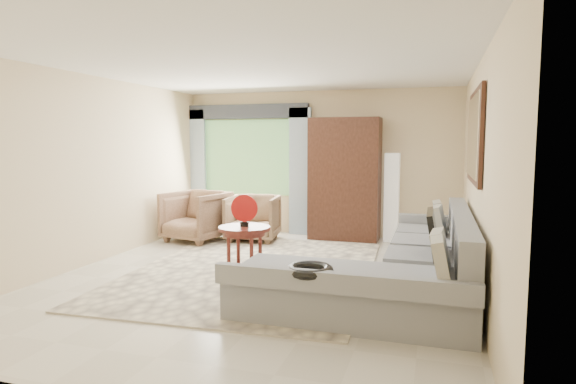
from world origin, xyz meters
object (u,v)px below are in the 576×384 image
(sectional_sofa, at_px, (407,270))
(tv_screen, at_px, (433,233))
(coffee_table, at_px, (245,251))
(potted_plant, at_px, (187,219))
(armchair_left, at_px, (196,216))
(floor_lamp, at_px, (392,197))
(armchair_right, at_px, (253,218))
(armoire, at_px, (345,179))

(sectional_sofa, xyz_separation_m, tv_screen, (0.27, -0.05, 0.44))
(coffee_table, distance_m, potted_plant, 3.14)
(armchair_left, bearing_deg, potted_plant, 144.10)
(sectional_sofa, xyz_separation_m, armchair_left, (-3.61, 1.95, 0.15))
(coffee_table, xyz_separation_m, floor_lamp, (1.55, 2.82, 0.41))
(armchair_right, bearing_deg, armchair_left, -169.89)
(armoire, bearing_deg, armchair_right, -156.03)
(coffee_table, distance_m, armchair_right, 2.23)
(potted_plant, bearing_deg, sectional_sofa, -31.32)
(armchair_left, relative_size, potted_plant, 1.77)
(tv_screen, relative_size, armoire, 0.35)
(sectional_sofa, bearing_deg, potted_plant, 148.68)
(potted_plant, height_order, floor_lamp, floor_lamp)
(armchair_right, bearing_deg, potted_plant, 162.82)
(armoire, bearing_deg, armchair_left, -158.35)
(sectional_sofa, height_order, tv_screen, tv_screen)
(armchair_right, distance_m, floor_lamp, 2.39)
(tv_screen, xyz_separation_m, coffee_table, (-2.25, 0.19, -0.38))
(floor_lamp, bearing_deg, coffee_table, -118.72)
(sectional_sofa, bearing_deg, coffee_table, 176.06)
(tv_screen, distance_m, coffee_table, 2.29)
(armchair_right, bearing_deg, tv_screen, -45.60)
(potted_plant, bearing_deg, floor_lamp, 7.48)
(tv_screen, relative_size, armchair_left, 0.78)
(coffee_table, height_order, armoire, armoire)
(sectional_sofa, distance_m, armchair_left, 4.11)
(armchair_right, height_order, armoire, armoire)
(armoire, bearing_deg, coffee_table, -105.12)
(armchair_right, relative_size, potted_plant, 1.61)
(tv_screen, distance_m, floor_lamp, 3.09)
(sectional_sofa, relative_size, tv_screen, 4.68)
(armchair_left, relative_size, armoire, 0.45)
(armchair_left, height_order, floor_lamp, floor_lamp)
(tv_screen, bearing_deg, armchair_left, 152.68)
(sectional_sofa, relative_size, armoire, 1.65)
(armchair_right, bearing_deg, floor_lamp, 9.71)
(armchair_left, xyz_separation_m, armchair_right, (0.92, 0.30, -0.04))
(coffee_table, relative_size, floor_lamp, 0.43)
(armchair_left, distance_m, armoire, 2.64)
(tv_screen, bearing_deg, sectional_sofa, 168.64)
(sectional_sofa, bearing_deg, floor_lamp, 98.33)
(potted_plant, bearing_deg, tv_screen, -30.26)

